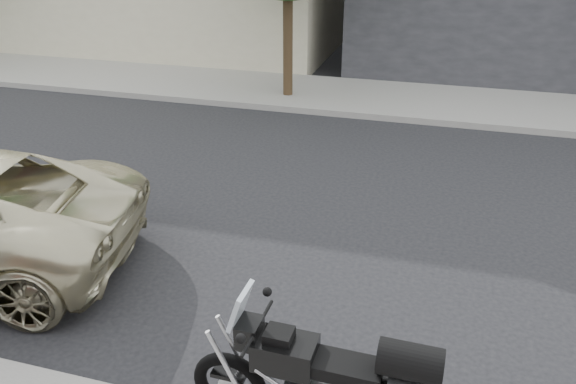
# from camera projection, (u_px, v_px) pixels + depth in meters

# --- Properties ---
(ground) EXTENTS (120.00, 120.00, 0.00)m
(ground) POSITION_uv_depth(u_px,v_px,m) (306.00, 219.00, 8.80)
(ground) COLOR black
(ground) RESTS_ON ground
(far_sidewalk) EXTENTS (44.00, 3.00, 0.15)m
(far_sidewalk) POSITION_uv_depth(u_px,v_px,m) (368.00, 98.00, 14.37)
(far_sidewalk) COLOR gray
(far_sidewalk) RESTS_ON ground
(motorcycle) EXTENTS (2.36, 0.76, 1.49)m
(motorcycle) POSITION_uv_depth(u_px,v_px,m) (333.00, 383.00, 4.87)
(motorcycle) COLOR black
(motorcycle) RESTS_ON ground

